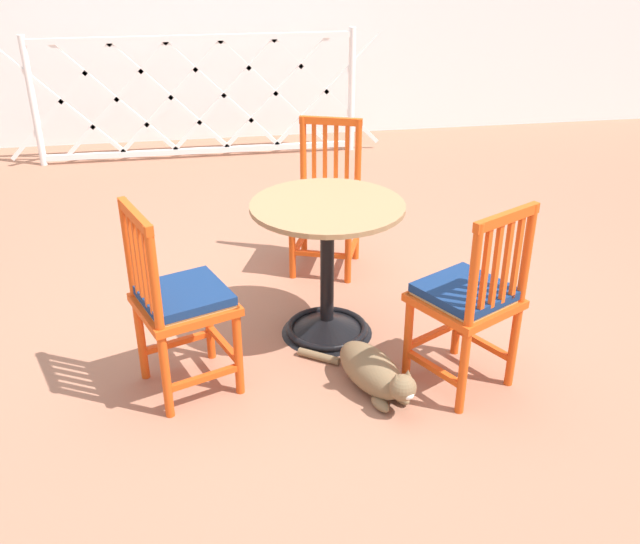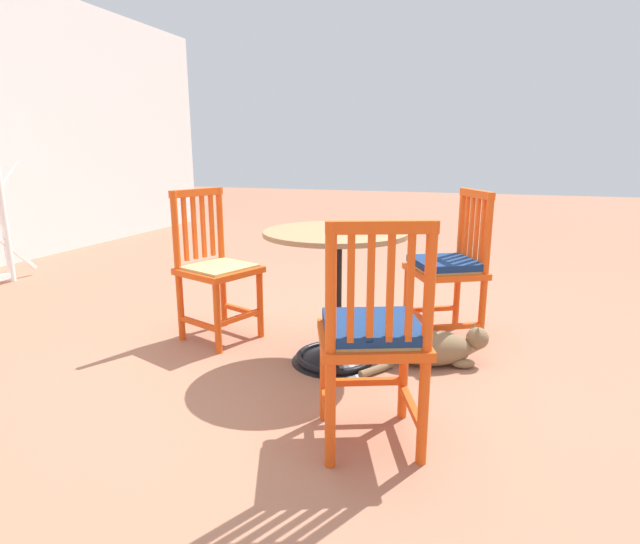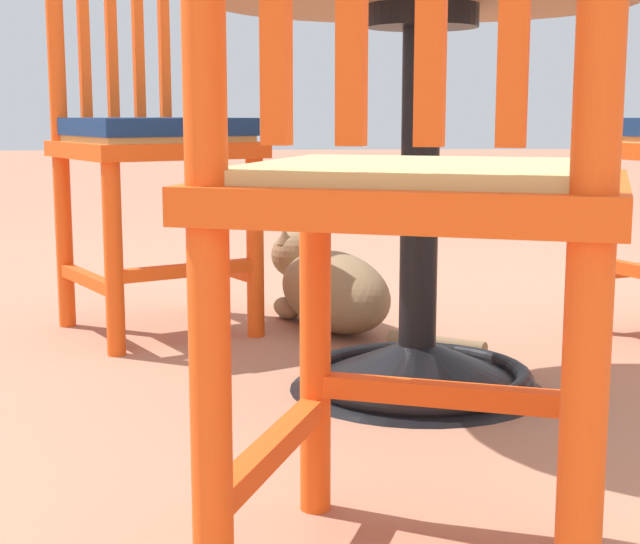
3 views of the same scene
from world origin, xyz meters
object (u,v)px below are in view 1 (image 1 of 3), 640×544
tabby_cat (375,374)px  orange_chair_at_corner (180,303)px  orange_chair_facing_out (326,201)px  orange_chair_near_fence (469,300)px  cafe_table (327,285)px

tabby_cat → orange_chair_at_corner: bearing=167.8°
orange_chair_facing_out → orange_chair_at_corner: bearing=-126.8°
orange_chair_at_corner → orange_chair_near_fence: (1.27, -0.19, 0.00)m
orange_chair_near_fence → tabby_cat: (-0.42, 0.00, -0.35)m
cafe_table → orange_chair_near_fence: (0.54, -0.55, 0.16)m
cafe_table → orange_chair_facing_out: 0.82m
cafe_table → orange_chair_near_fence: 0.79m
cafe_table → orange_chair_at_corner: size_ratio=0.83×
orange_chair_facing_out → orange_chair_near_fence: (0.41, -1.34, 0.01)m
orange_chair_facing_out → orange_chair_near_fence: size_ratio=1.00×
tabby_cat → orange_chair_near_fence: bearing=-0.4°
cafe_table → orange_chair_facing_out: bearing=80.3°
orange_chair_facing_out → tabby_cat: bearing=-90.4°
orange_chair_facing_out → tabby_cat: orange_chair_facing_out is taller
orange_chair_near_fence → tabby_cat: bearing=179.6°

